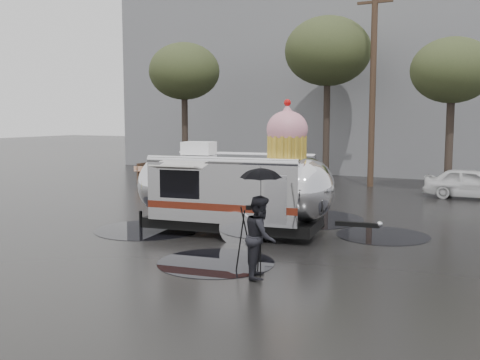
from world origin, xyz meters
The scene contains 12 objects.
ground centered at (0.00, 0.00, 0.00)m, with size 120.00×120.00×0.00m, color black.
puddles centered at (2.40, 2.78, 0.01)m, with size 8.93×9.11×0.01m.
grey_building centered at (-4.00, 24.00, 6.50)m, with size 22.00×12.00×13.00m, color slate.
utility_pole centered at (2.50, 14.00, 4.62)m, with size 1.60×0.28×9.00m.
tree_left centered at (-7.00, 13.00, 5.48)m, with size 3.64×3.64×6.95m.
tree_mid centered at (0.00, 15.00, 6.34)m, with size 4.20×4.20×8.03m.
tree_right centered at (6.00, 13.00, 5.06)m, with size 3.36×3.36×6.42m.
barricade_row centered at (-5.55, 9.96, 0.52)m, with size 4.30×0.80×1.00m.
airstream_trailer centered at (1.88, 1.89, 1.32)m, with size 6.93×3.25×3.76m.
person_right centered at (4.27, -1.61, 0.83)m, with size 0.80×0.44×1.67m, color black.
umbrella_black centered at (4.27, -1.61, 1.90)m, with size 1.03×1.03×2.25m.
tripod centered at (3.85, -1.28, 0.81)m, with size 0.53×0.58×1.40m.
Camera 1 is at (9.00, -11.63, 3.25)m, focal length 42.00 mm.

